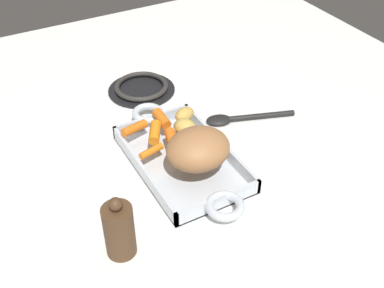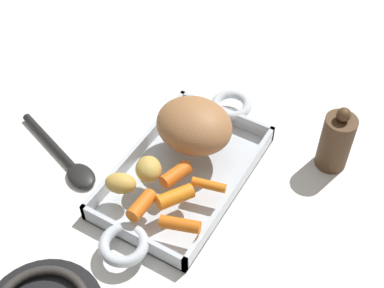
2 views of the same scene
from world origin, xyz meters
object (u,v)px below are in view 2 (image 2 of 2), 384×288
object	(u,v)px
roasting_dish	(184,172)
pork_roast	(194,125)
baby_carrot_center_right	(175,197)
baby_carrot_center_left	(180,224)
pepper_mill	(336,141)
baby_carrot_northwest	(142,205)
potato_near_roast	(148,169)
serving_spoon	(67,160)
baby_carrot_southeast	(209,185)
baby_carrot_long	(176,174)
potato_halved	(121,183)

from	to	relation	value
roasting_dish	pork_roast	size ratio (longest dim) A/B	3.21
baby_carrot_center_right	baby_carrot_center_left	world-z (taller)	baby_carrot_center_right
pepper_mill	baby_carrot_northwest	bearing A→B (deg)	141.73
potato_near_roast	serving_spoon	size ratio (longest dim) A/B	0.22
pork_roast	pepper_mill	world-z (taller)	pepper_mill
baby_carrot_southeast	pepper_mill	bearing A→B (deg)	-38.68
baby_carrot_center_right	baby_carrot_long	world-z (taller)	baby_carrot_center_right
baby_carrot_long	baby_carrot_northwest	bearing A→B (deg)	169.92
baby_carrot_center_right	baby_carrot_northwest	size ratio (longest dim) A/B	1.10
baby_carrot_southeast	baby_carrot_northwest	bearing A→B (deg)	142.57
baby_carrot_southeast	potato_halved	bearing A→B (deg)	121.62
baby_carrot_northwest	serving_spoon	xyz separation A→B (m)	(0.04, 0.19, -0.04)
roasting_dish	baby_carrot_southeast	xyz separation A→B (m)	(-0.02, -0.06, 0.03)
potato_near_roast	pepper_mill	xyz separation A→B (m)	(0.21, -0.24, 0.00)
potato_near_roast	baby_carrot_southeast	bearing A→B (deg)	-73.49
potato_near_roast	roasting_dish	bearing A→B (deg)	-34.05
roasting_dish	potato_halved	bearing A→B (deg)	148.93
baby_carrot_center_right	serving_spoon	distance (m)	0.23
baby_carrot_northwest	baby_carrot_southeast	world-z (taller)	baby_carrot_northwest
baby_carrot_center_right	potato_halved	bearing A→B (deg)	105.16
baby_carrot_long	potato_halved	world-z (taller)	potato_halved
baby_carrot_northwest	pepper_mill	distance (m)	0.34
potato_halved	baby_carrot_center_left	bearing A→B (deg)	-97.46
baby_carrot_northwest	baby_carrot_long	bearing A→B (deg)	-10.08
pepper_mill	baby_carrot_southeast	bearing A→B (deg)	141.32
pork_roast	baby_carrot_northwest	xyz separation A→B (m)	(-0.16, -0.00, -0.03)
baby_carrot_northwest	pepper_mill	world-z (taller)	pepper_mill
baby_carrot_southeast	potato_halved	distance (m)	0.14
baby_carrot_center_left	serving_spoon	world-z (taller)	baby_carrot_center_left
roasting_dish	baby_carrot_northwest	world-z (taller)	baby_carrot_northwest
pork_roast	baby_carrot_northwest	distance (m)	0.17
baby_carrot_southeast	potato_near_roast	xyz separation A→B (m)	(-0.03, 0.10, 0.01)
baby_carrot_long	potato_near_roast	distance (m)	0.05
baby_carrot_northwest	baby_carrot_southeast	xyz separation A→B (m)	(0.09, -0.07, -0.00)
pork_roast	roasting_dish	bearing A→B (deg)	-169.28
baby_carrot_center_right	pepper_mill	xyz separation A→B (m)	(0.23, -0.18, 0.01)
serving_spoon	potato_halved	bearing A→B (deg)	10.55
baby_carrot_center_left	serving_spoon	bearing A→B (deg)	81.95
potato_near_roast	potato_halved	xyz separation A→B (m)	(-0.04, 0.02, -0.00)
baby_carrot_long	pork_roast	bearing A→B (deg)	10.69
roasting_dish	potato_near_roast	distance (m)	0.07
baby_carrot_center_left	serving_spoon	size ratio (longest dim) A/B	0.29
potato_halved	serving_spoon	distance (m)	0.14
pork_roast	pepper_mill	distance (m)	0.24
baby_carrot_center_left	pepper_mill	distance (m)	0.31
potato_halved	roasting_dish	bearing A→B (deg)	-31.07
roasting_dish	potato_near_roast	bearing A→B (deg)	145.95
pork_roast	potato_halved	bearing A→B (deg)	162.09
roasting_dish	baby_carrot_southeast	bearing A→B (deg)	-110.73
pork_roast	baby_carrot_center_left	world-z (taller)	pork_roast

